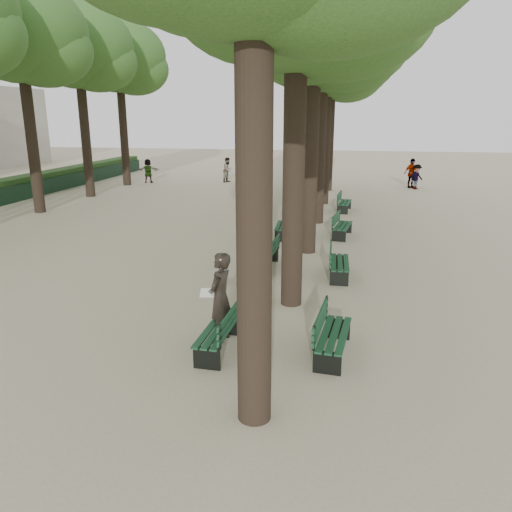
# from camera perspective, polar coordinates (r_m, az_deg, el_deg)

# --- Properties ---
(ground) EXTENTS (120.00, 120.00, 0.00)m
(ground) POSITION_cam_1_polar(r_m,az_deg,el_deg) (10.26, -6.48, -10.84)
(ground) COLOR tan
(ground) RESTS_ON ground
(tree_central_2) EXTENTS (6.00, 6.00, 9.95)m
(tree_central_2) POSITION_cam_1_polar(r_m,az_deg,el_deg) (17.07, 6.72, 26.07)
(tree_central_2) COLOR #33261C
(tree_central_2) RESTS_ON ground
(tree_central_3) EXTENTS (6.00, 6.00, 9.95)m
(tree_central_3) POSITION_cam_1_polar(r_m,az_deg,el_deg) (22.00, 7.72, 23.71)
(tree_central_3) COLOR #33261C
(tree_central_3) RESTS_ON ground
(tree_central_4) EXTENTS (6.00, 6.00, 9.95)m
(tree_central_4) POSITION_cam_1_polar(r_m,az_deg,el_deg) (26.95, 8.33, 22.21)
(tree_central_4) COLOR #33261C
(tree_central_4) RESTS_ON ground
(tree_central_5) EXTENTS (6.00, 6.00, 9.95)m
(tree_central_5) POSITION_cam_1_polar(r_m,az_deg,el_deg) (31.92, 8.75, 21.17)
(tree_central_5) COLOR #33261C
(tree_central_5) RESTS_ON ground
(tree_far_3) EXTENTS (6.00, 6.00, 10.45)m
(tree_far_3) POSITION_cam_1_polar(r_m,az_deg,el_deg) (26.53, -25.47, 22.12)
(tree_far_3) COLOR #33261C
(tree_far_3) RESTS_ON ground
(tree_far_4) EXTENTS (6.00, 6.00, 10.45)m
(tree_far_4) POSITION_cam_1_polar(r_m,az_deg,el_deg) (30.76, -19.74, 21.61)
(tree_far_4) COLOR #33261C
(tree_far_4) RESTS_ON ground
(tree_far_5) EXTENTS (6.00, 6.00, 10.45)m
(tree_far_5) POSITION_cam_1_polar(r_m,az_deg,el_deg) (35.19, -15.45, 21.10)
(tree_far_5) COLOR #33261C
(tree_far_5) RESTS_ON ground
(bench_left_0) EXTENTS (0.64, 1.82, 0.92)m
(bench_left_0) POSITION_cam_1_polar(r_m,az_deg,el_deg) (10.16, -4.30, -9.35)
(bench_left_0) COLOR black
(bench_left_0) RESTS_ON ground
(bench_left_1) EXTENTS (0.65, 1.82, 0.92)m
(bench_left_1) POSITION_cam_1_polar(r_m,az_deg,el_deg) (15.42, 1.08, -0.43)
(bench_left_1) COLOR black
(bench_left_1) RESTS_ON ground
(bench_left_2) EXTENTS (0.67, 1.83, 0.92)m
(bench_left_2) POSITION_cam_1_polar(r_m,az_deg,el_deg) (19.44, 3.11, 2.98)
(bench_left_2) COLOR black
(bench_left_2) RESTS_ON ground
(bench_left_3) EXTENTS (0.62, 1.81, 0.92)m
(bench_left_3) POSITION_cam_1_polar(r_m,az_deg,el_deg) (24.49, 4.70, 5.63)
(bench_left_3) COLOR black
(bench_left_3) RESTS_ON ground
(bench_right_0) EXTENTS (0.74, 1.85, 0.92)m
(bench_right_0) POSITION_cam_1_polar(r_m,az_deg,el_deg) (10.07, 8.80, -9.74)
(bench_right_0) COLOR black
(bench_right_0) RESTS_ON ground
(bench_right_1) EXTENTS (0.63, 1.82, 0.92)m
(bench_right_1) POSITION_cam_1_polar(r_m,az_deg,el_deg) (14.76, 9.48, -1.39)
(bench_right_1) COLOR black
(bench_right_1) RESTS_ON ground
(bench_right_2) EXTENTS (0.81, 1.86, 0.92)m
(bench_right_2) POSITION_cam_1_polar(r_m,az_deg,el_deg) (19.68, 9.84, 2.93)
(bench_right_2) COLOR black
(bench_right_2) RESTS_ON ground
(bench_right_3) EXTENTS (0.73, 1.84, 0.92)m
(bench_right_3) POSITION_cam_1_polar(r_m,az_deg,el_deg) (25.05, 10.06, 5.67)
(bench_right_3) COLOR black
(bench_right_3) RESTS_ON ground
(man_with_map) EXTENTS (0.71, 0.83, 1.92)m
(man_with_map) POSITION_cam_1_polar(r_m,az_deg,el_deg) (10.32, -4.11, -4.77)
(man_with_map) COLOR black
(man_with_map) RESTS_ON ground
(pedestrian_a) EXTENTS (0.62, 0.90, 1.72)m
(pedestrian_a) POSITION_cam_1_polar(r_m,az_deg,el_deg) (35.64, -3.23, 9.80)
(pedestrian_a) COLOR #262628
(pedestrian_a) RESTS_ON ground
(pedestrian_c) EXTENTS (1.13, 0.93, 1.89)m
(pedestrian_c) POSITION_cam_1_polar(r_m,az_deg,el_deg) (34.25, 17.34, 9.02)
(pedestrian_c) COLOR #262628
(pedestrian_c) RESTS_ON ground
(pedestrian_e) EXTENTS (1.56, 0.58, 1.65)m
(pedestrian_e) POSITION_cam_1_polar(r_m,az_deg,el_deg) (36.15, -12.22, 9.50)
(pedestrian_e) COLOR #262628
(pedestrian_e) RESTS_ON ground
(pedestrian_b) EXTENTS (0.96, 0.92, 1.58)m
(pedestrian_b) POSITION_cam_1_polar(r_m,az_deg,el_deg) (33.70, 17.89, 8.60)
(pedestrian_b) COLOR #262628
(pedestrian_b) RESTS_ON ground
(pedestrian_d) EXTENTS (0.64, 0.91, 1.73)m
(pedestrian_d) POSITION_cam_1_polar(r_m,az_deg,el_deg) (36.23, 6.19, 9.84)
(pedestrian_d) COLOR #262628
(pedestrian_d) RESTS_ON ground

